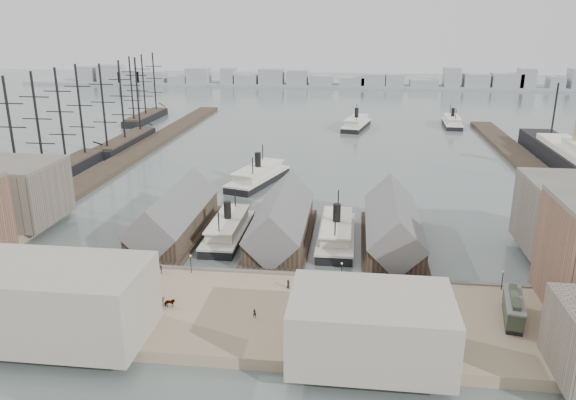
# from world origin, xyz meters

# --- Properties ---
(ground) EXTENTS (900.00, 900.00, 0.00)m
(ground) POSITION_xyz_m (0.00, 0.00, 0.00)
(ground) COLOR #4E5A58
(ground) RESTS_ON ground
(quay) EXTENTS (180.00, 30.00, 2.00)m
(quay) POSITION_xyz_m (0.00, -20.00, 1.00)
(quay) COLOR #87755B
(quay) RESTS_ON ground
(seawall) EXTENTS (180.00, 1.20, 2.30)m
(seawall) POSITION_xyz_m (0.00, -5.20, 1.15)
(seawall) COLOR #59544C
(seawall) RESTS_ON ground
(west_wharf) EXTENTS (10.00, 220.00, 1.60)m
(west_wharf) POSITION_xyz_m (-68.00, 100.00, 0.80)
(west_wharf) COLOR #2D231C
(west_wharf) RESTS_ON ground
(east_wharf) EXTENTS (10.00, 180.00, 1.60)m
(east_wharf) POSITION_xyz_m (78.00, 90.00, 0.80)
(east_wharf) COLOR #2D231C
(east_wharf) RESTS_ON ground
(ferry_shed_west) EXTENTS (14.00, 42.00, 12.60)m
(ferry_shed_west) POSITION_xyz_m (-26.00, 16.88, 4.64)
(ferry_shed_west) COLOR #2D231C
(ferry_shed_west) RESTS_ON ground
(ferry_shed_center) EXTENTS (14.00, 42.00, 12.60)m
(ferry_shed_center) POSITION_xyz_m (0.00, 16.88, 4.64)
(ferry_shed_center) COLOR #2D231C
(ferry_shed_center) RESTS_ON ground
(ferry_shed_east) EXTENTS (14.00, 42.00, 12.60)m
(ferry_shed_east) POSITION_xyz_m (26.00, 16.88, 4.64)
(ferry_shed_east) COLOR #2D231C
(ferry_shed_east) RESTS_ON ground
(warehouse_west_back) EXTENTS (26.00, 20.00, 14.00)m
(warehouse_west_back) POSITION_xyz_m (-70.00, 18.00, 9.00)
(warehouse_west_back) COLOR #60564C
(warehouse_west_back) RESTS_ON west_land
(street_bldg_center) EXTENTS (24.00, 16.00, 10.00)m
(street_bldg_center) POSITION_xyz_m (20.00, -32.00, 7.00)
(street_bldg_center) COLOR gray
(street_bldg_center) RESTS_ON quay
(street_bldg_west) EXTENTS (30.00, 16.00, 12.00)m
(street_bldg_west) POSITION_xyz_m (-30.00, -32.00, 8.00)
(street_bldg_west) COLOR gray
(street_bldg_west) RESTS_ON quay
(lamp_post_far_w) EXTENTS (0.44, 0.44, 3.92)m
(lamp_post_far_w) POSITION_xyz_m (-45.00, -7.00, 4.71)
(lamp_post_far_w) COLOR black
(lamp_post_far_w) RESTS_ON quay
(lamp_post_near_w) EXTENTS (0.44, 0.44, 3.92)m
(lamp_post_near_w) POSITION_xyz_m (-15.00, -7.00, 4.71)
(lamp_post_near_w) COLOR black
(lamp_post_near_w) RESTS_ON quay
(lamp_post_near_e) EXTENTS (0.44, 0.44, 3.92)m
(lamp_post_near_e) POSITION_xyz_m (15.00, -7.00, 4.71)
(lamp_post_near_e) COLOR black
(lamp_post_near_e) RESTS_ON quay
(lamp_post_far_e) EXTENTS (0.44, 0.44, 3.92)m
(lamp_post_far_e) POSITION_xyz_m (45.00, -7.00, 4.71)
(lamp_post_far_e) COLOR black
(lamp_post_far_e) RESTS_ON quay
(far_shore) EXTENTS (500.00, 40.00, 15.72)m
(far_shore) POSITION_xyz_m (-2.07, 334.14, 3.91)
(far_shore) COLOR gray
(far_shore) RESTS_ON ground
(ferry_docked_west) EXTENTS (8.14, 27.15, 9.70)m
(ferry_docked_west) POSITION_xyz_m (-13.00, 17.32, 2.27)
(ferry_docked_west) COLOR black
(ferry_docked_west) RESTS_ON ground
(ferry_docked_east) EXTENTS (8.43, 28.10, 10.04)m
(ferry_docked_east) POSITION_xyz_m (13.00, 17.84, 2.35)
(ferry_docked_east) COLOR black
(ferry_docked_east) RESTS_ON ground
(ferry_open_near) EXTENTS (17.46, 31.29, 10.70)m
(ferry_open_near) POSITION_xyz_m (-13.88, 64.41, 2.51)
(ferry_open_near) COLOR black
(ferry_open_near) RESTS_ON ground
(ferry_open_mid) EXTENTS (14.70, 30.43, 10.44)m
(ferry_open_mid) POSITION_xyz_m (16.64, 162.64, 2.45)
(ferry_open_mid) COLOR black
(ferry_open_mid) RESTS_ON ground
(ferry_open_far) EXTENTS (9.01, 26.70, 9.43)m
(ferry_open_far) POSITION_xyz_m (63.25, 174.20, 2.21)
(ferry_open_far) COLOR black
(ferry_open_far) RESTS_ON ground
(sailing_ship_near) EXTENTS (8.63, 59.45, 35.48)m
(sailing_ship_near) POSITION_xyz_m (-80.89, 61.57, 2.60)
(sailing_ship_near) COLOR black
(sailing_ship_near) RESTS_ON ground
(sailing_ship_mid) EXTENTS (8.45, 48.84, 34.75)m
(sailing_ship_mid) POSITION_xyz_m (-77.68, 111.26, 2.49)
(sailing_ship_mid) COLOR black
(sailing_ship_mid) RESTS_ON ground
(sailing_ship_far) EXTENTS (8.12, 45.11, 33.38)m
(sailing_ship_far) POSITION_xyz_m (-91.19, 170.81, 2.41)
(sailing_ship_far) COLOR black
(sailing_ship_far) RESTS_ON ground
(ocean_steamer) EXTENTS (13.15, 96.08, 19.22)m
(ocean_steamer) POSITION_xyz_m (92.00, 90.92, 4.13)
(ocean_steamer) COLOR black
(ocean_steamer) RESTS_ON ground
(tram) EXTENTS (4.81, 11.65, 4.03)m
(tram) POSITION_xyz_m (44.15, -18.32, 4.06)
(tram) COLOR black
(tram) RESTS_ON quay
(horse_cart_left) EXTENTS (4.53, 4.05, 1.69)m
(horse_cart_left) POSITION_xyz_m (-37.23, -19.33, 2.84)
(horse_cart_left) COLOR black
(horse_cart_left) RESTS_ON quay
(horse_cart_center) EXTENTS (5.01, 2.00, 1.65)m
(horse_cart_center) POSITION_xyz_m (-15.46, -21.02, 2.83)
(horse_cart_center) COLOR black
(horse_cart_center) RESTS_ON quay
(horse_cart_right) EXTENTS (4.78, 3.43, 1.60)m
(horse_cart_right) POSITION_xyz_m (16.11, -20.00, 2.81)
(horse_cart_right) COLOR black
(horse_cart_right) RESTS_ON quay
(pedestrian_1) EXTENTS (1.01, 0.90, 1.72)m
(pedestrian_1) POSITION_xyz_m (-43.04, -17.03, 2.86)
(pedestrian_1) COLOR black
(pedestrian_1) RESTS_ON quay
(pedestrian_2) EXTENTS (1.14, 1.29, 1.74)m
(pedestrian_2) POSITION_xyz_m (-20.93, -8.00, 2.87)
(pedestrian_2) COLOR black
(pedestrian_2) RESTS_ON quay
(pedestrian_3) EXTENTS (1.00, 1.05, 1.75)m
(pedestrian_3) POSITION_xyz_m (-22.15, -27.82, 2.87)
(pedestrian_3) COLOR black
(pedestrian_3) RESTS_ON quay
(pedestrian_4) EXTENTS (0.90, 0.99, 1.70)m
(pedestrian_4) POSITION_xyz_m (5.13, -11.28, 2.85)
(pedestrian_4) COLOR black
(pedestrian_4) RESTS_ON quay
(pedestrian_5) EXTENTS (0.61, 0.46, 1.62)m
(pedestrian_5) POSITION_xyz_m (0.75, -22.78, 2.81)
(pedestrian_5) COLOR black
(pedestrian_5) RESTS_ON quay
(pedestrian_6) EXTENTS (1.02, 1.05, 1.70)m
(pedestrian_6) POSITION_xyz_m (15.90, -8.00, 2.85)
(pedestrian_6) COLOR black
(pedestrian_6) RESTS_ON quay
(pedestrian_7) EXTENTS (1.15, 1.28, 1.73)m
(pedestrian_7) POSITION_xyz_m (26.16, -20.44, 2.86)
(pedestrian_7) COLOR black
(pedestrian_7) RESTS_ON quay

